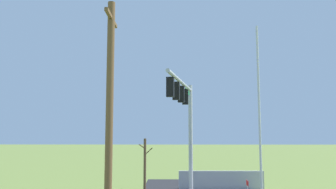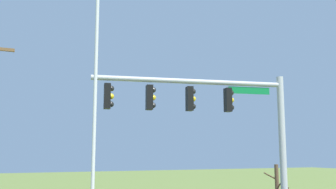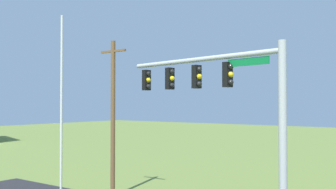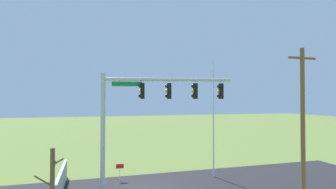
% 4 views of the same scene
% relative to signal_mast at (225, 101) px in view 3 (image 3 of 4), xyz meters
% --- Properties ---
extents(signal_mast, '(7.81, 1.73, 7.50)m').
position_rel_signal_mast_xyz_m(signal_mast, '(0.00, 0.00, 0.00)').
color(signal_mast, '#B2B5BA').
rests_on(signal_mast, ground_plane).
extents(flagpole, '(0.10, 0.10, 9.01)m').
position_rel_signal_mast_xyz_m(flagpole, '(-5.99, -2.96, -0.96)').
color(flagpole, silver).
rests_on(flagpole, ground_plane).
extents(utility_pole, '(1.90, 0.26, 8.98)m').
position_rel_signal_mast_xyz_m(utility_pole, '(-8.82, 3.00, -0.80)').
color(utility_pole, brown).
rests_on(utility_pole, ground_plane).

